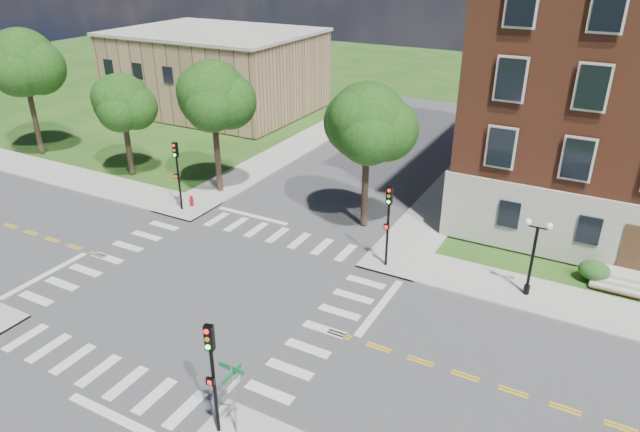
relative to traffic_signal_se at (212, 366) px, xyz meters
The scene contains 18 objects.
ground 10.53m from the traffic_signal_se, 131.72° to the left, with size 160.00×160.00×0.00m, color #214B15.
road_ew 10.53m from the traffic_signal_se, 131.72° to the left, with size 90.00×12.00×0.01m, color #3D3D3F.
road_ns 10.53m from the traffic_signal_se, 131.72° to the left, with size 12.00×90.00×0.01m, color #3D3D3F.
sidewalk_ne 24.66m from the traffic_signal_se, 69.18° to the left, with size 34.00×34.00×0.12m.
sidewalk_nw 31.92m from the traffic_signal_se, 133.96° to the left, with size 34.00×34.00×0.12m.
crosswalk_east 8.16m from the traffic_signal_se, 86.04° to the left, with size 2.20×10.20×0.02m, color silver, non-canonical shape.
stop_bar_east 11.17m from the traffic_signal_se, 78.58° to the left, with size 0.40×5.50×0.00m, color silver.
secondary_building 47.22m from the traffic_signal_se, 127.42° to the left, with size 20.40×15.40×8.30m.
tree_a 37.90m from the traffic_signal_se, 151.47° to the left, with size 5.52×5.52×10.53m.
tree_b 28.98m from the traffic_signal_se, 141.17° to the left, with size 4.25×4.25×7.90m.
tree_c 23.74m from the traffic_signal_se, 127.25° to the left, with size 4.82×4.82×9.50m.
tree_d 19.08m from the traffic_signal_se, 97.56° to the left, with size 4.87×4.87×9.27m.
traffic_signal_se is the anchor object (origin of this frame).
traffic_signal_ne 14.38m from the traffic_signal_se, 86.76° to the left, with size 0.33×0.37×4.80m.
traffic_signal_nw 20.57m from the traffic_signal_se, 134.50° to the left, with size 0.33×0.36×4.80m.
twin_lamp_west 17.30m from the traffic_signal_se, 60.93° to the left, with size 1.36×0.36×4.23m.
street_sign_pole 1.12m from the traffic_signal_se, 23.79° to the left, with size 1.10×1.10×3.10m.
fire_hydrant 21.19m from the traffic_signal_se, 132.55° to the left, with size 0.35×0.35×0.75m.
Camera 1 is at (17.56, -19.59, 16.62)m, focal length 32.00 mm.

